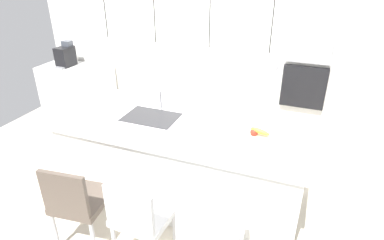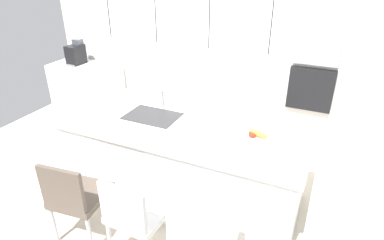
{
  "view_description": "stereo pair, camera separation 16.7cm",
  "coord_description": "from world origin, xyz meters",
  "px_view_note": "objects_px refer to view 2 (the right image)",
  "views": [
    {
      "loc": [
        1.14,
        -2.68,
        2.4
      ],
      "look_at": [
        0.1,
        0.0,
        0.95
      ],
      "focal_mm": 30.45,
      "sensor_mm": 36.0,
      "label": 1
    },
    {
      "loc": [
        1.29,
        -2.61,
        2.4
      ],
      "look_at": [
        0.1,
        0.0,
        0.95
      ],
      "focal_mm": 30.45,
      "sensor_mm": 36.0,
      "label": 2
    }
  ],
  "objects_px": {
    "microwave": "(317,51)",
    "oven": "(310,89)",
    "fruit_bowl": "(253,138)",
    "coffee_machine": "(76,54)",
    "chair_middle": "(134,214)",
    "chair_far": "(203,240)",
    "chair_near": "(76,196)"
  },
  "relations": [
    {
      "from": "chair_middle",
      "to": "chair_near",
      "type": "bearing_deg",
      "value": -179.31
    },
    {
      "from": "microwave",
      "to": "chair_near",
      "type": "bearing_deg",
      "value": -123.32
    },
    {
      "from": "fruit_bowl",
      "to": "microwave",
      "type": "xyz_separation_m",
      "value": [
        0.31,
        1.67,
        0.43
      ]
    },
    {
      "from": "coffee_machine",
      "to": "chair_middle",
      "type": "height_order",
      "value": "coffee_machine"
    },
    {
      "from": "coffee_machine",
      "to": "chair_near",
      "type": "height_order",
      "value": "coffee_machine"
    },
    {
      "from": "fruit_bowl",
      "to": "coffee_machine",
      "type": "xyz_separation_m",
      "value": [
        -3.28,
        1.37,
        0.06
      ]
    },
    {
      "from": "oven",
      "to": "chair_far",
      "type": "relative_size",
      "value": 0.66
    },
    {
      "from": "chair_middle",
      "to": "microwave",
      "type": "bearing_deg",
      "value": 67.39
    },
    {
      "from": "chair_near",
      "to": "chair_far",
      "type": "height_order",
      "value": "chair_near"
    },
    {
      "from": "oven",
      "to": "chair_near",
      "type": "xyz_separation_m",
      "value": [
        -1.67,
        -2.53,
        -0.39
      ]
    },
    {
      "from": "oven",
      "to": "chair_middle",
      "type": "xyz_separation_m",
      "value": [
        -1.05,
        -2.53,
        -0.38
      ]
    },
    {
      "from": "chair_near",
      "to": "chair_far",
      "type": "distance_m",
      "value": 1.23
    },
    {
      "from": "fruit_bowl",
      "to": "microwave",
      "type": "relative_size",
      "value": 0.5
    },
    {
      "from": "microwave",
      "to": "chair_far",
      "type": "bearing_deg",
      "value": -99.69
    },
    {
      "from": "fruit_bowl",
      "to": "coffee_machine",
      "type": "bearing_deg",
      "value": 157.27
    },
    {
      "from": "microwave",
      "to": "chair_middle",
      "type": "bearing_deg",
      "value": -112.61
    },
    {
      "from": "chair_far",
      "to": "oven",
      "type": "bearing_deg",
      "value": 80.31
    },
    {
      "from": "fruit_bowl",
      "to": "chair_middle",
      "type": "height_order",
      "value": "fruit_bowl"
    },
    {
      "from": "microwave",
      "to": "oven",
      "type": "xyz_separation_m",
      "value": [
        0.0,
        0.0,
        -0.5
      ]
    },
    {
      "from": "oven",
      "to": "coffee_machine",
      "type": "bearing_deg",
      "value": -175.27
    },
    {
      "from": "microwave",
      "to": "chair_far",
      "type": "distance_m",
      "value": 2.72
    },
    {
      "from": "coffee_machine",
      "to": "oven",
      "type": "xyz_separation_m",
      "value": [
        3.59,
        0.3,
        -0.13
      ]
    },
    {
      "from": "fruit_bowl",
      "to": "chair_near",
      "type": "distance_m",
      "value": 1.67
    },
    {
      "from": "coffee_machine",
      "to": "chair_far",
      "type": "height_order",
      "value": "coffee_machine"
    },
    {
      "from": "microwave",
      "to": "chair_middle",
      "type": "xyz_separation_m",
      "value": [
        -1.05,
        -2.53,
        -0.88
      ]
    },
    {
      "from": "fruit_bowl",
      "to": "chair_near",
      "type": "height_order",
      "value": "fruit_bowl"
    },
    {
      "from": "chair_middle",
      "to": "oven",
      "type": "bearing_deg",
      "value": 67.39
    },
    {
      "from": "coffee_machine",
      "to": "chair_middle",
      "type": "distance_m",
      "value": 3.42
    },
    {
      "from": "coffee_machine",
      "to": "microwave",
      "type": "bearing_deg",
      "value": 4.73
    },
    {
      "from": "coffee_machine",
      "to": "chair_far",
      "type": "xyz_separation_m",
      "value": [
        3.16,
        -2.23,
        -0.52
      ]
    },
    {
      "from": "chair_near",
      "to": "chair_middle",
      "type": "relative_size",
      "value": 1.02
    },
    {
      "from": "microwave",
      "to": "chair_near",
      "type": "relative_size",
      "value": 0.62
    }
  ]
}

